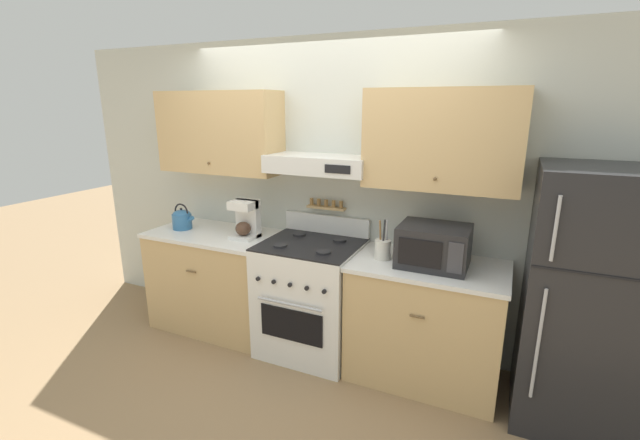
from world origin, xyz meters
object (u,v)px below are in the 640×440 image
(tea_kettle, at_px, (182,219))
(utensil_crock, at_px, (383,249))
(coffee_maker, at_px, (246,219))
(stove_range, at_px, (311,297))
(refrigerator, at_px, (593,302))
(microwave, at_px, (434,246))

(tea_kettle, bearing_deg, utensil_crock, 0.00)
(utensil_crock, bearing_deg, coffee_maker, 178.84)
(tea_kettle, height_order, coffee_maker, coffee_maker)
(stove_range, distance_m, tea_kettle, 1.40)
(tea_kettle, xyz_separation_m, coffee_maker, (0.68, 0.02, 0.07))
(refrigerator, xyz_separation_m, tea_kettle, (-3.25, 0.01, 0.17))
(refrigerator, relative_size, tea_kettle, 7.04)
(stove_range, height_order, microwave, microwave)
(microwave, bearing_deg, stove_range, -179.58)
(tea_kettle, relative_size, microwave, 0.49)
(coffee_maker, relative_size, utensil_crock, 1.09)
(stove_range, distance_m, refrigerator, 1.98)
(stove_range, relative_size, coffee_maker, 3.38)
(coffee_maker, bearing_deg, refrigerator, -0.69)
(refrigerator, relative_size, coffee_maker, 5.13)
(coffee_maker, height_order, utensil_crock, coffee_maker)
(stove_range, xyz_separation_m, tea_kettle, (-1.30, -0.01, 0.53))
(coffee_maker, bearing_deg, tea_kettle, -177.93)
(stove_range, xyz_separation_m, microwave, (0.96, 0.01, 0.58))
(tea_kettle, relative_size, coffee_maker, 0.73)
(stove_range, bearing_deg, refrigerator, -0.50)
(refrigerator, bearing_deg, tea_kettle, 179.89)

